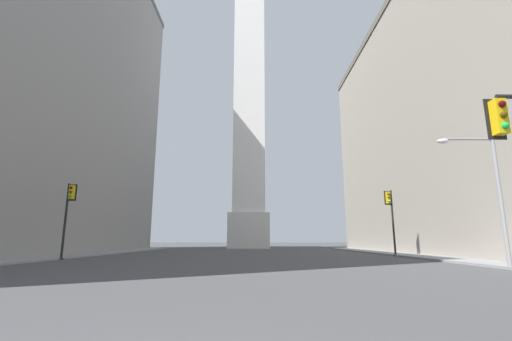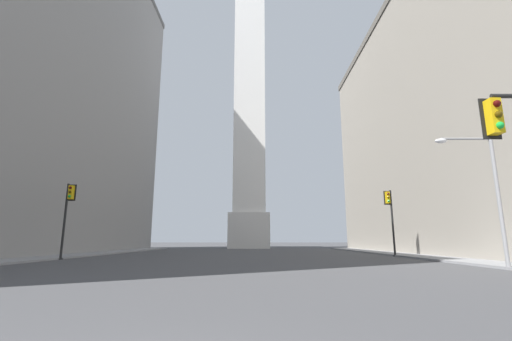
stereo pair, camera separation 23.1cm
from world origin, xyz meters
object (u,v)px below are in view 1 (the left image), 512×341
Objects in this scene: street_lamp at (488,184)px; traffic_light_mid_right at (391,212)px; traffic_light_mid_left at (68,209)px; obelisk at (249,85)px.

traffic_light_mid_right is at bearing 88.28° from street_lamp.
traffic_light_mid_right is at bearing 10.48° from traffic_light_mid_left.
traffic_light_mid_left is (-13.71, -34.89, -27.21)m from obelisk.
obelisk is 42.57m from traffic_light_mid_right.
obelisk is 9.28× the size of street_lamp.
traffic_light_mid_left is (-27.54, -5.09, -0.13)m from traffic_light_mid_right.
traffic_light_mid_right reaches higher than traffic_light_mid_left.
street_lamp is (27.11, -9.25, 0.53)m from traffic_light_mid_left.
obelisk is at bearing 114.90° from traffic_light_mid_right.
obelisk reaches higher than street_lamp.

